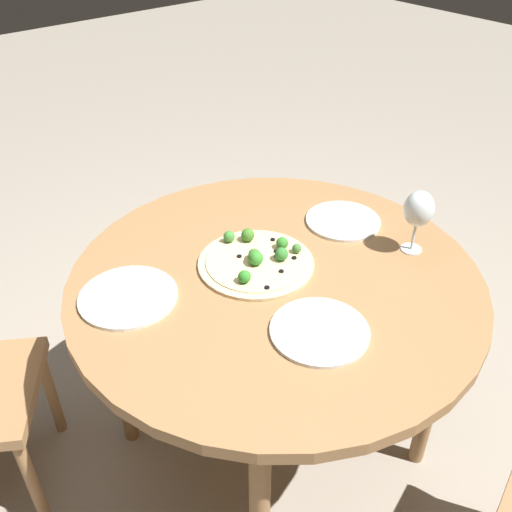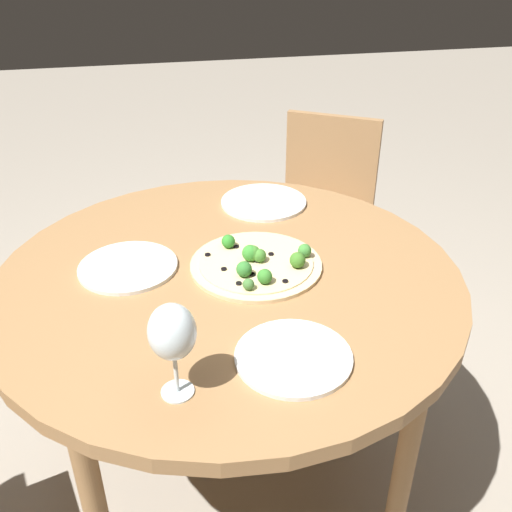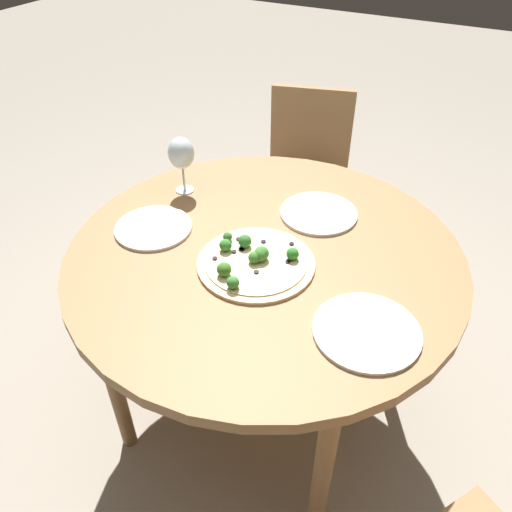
% 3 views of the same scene
% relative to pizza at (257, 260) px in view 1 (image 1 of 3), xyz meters
% --- Properties ---
extents(ground_plane, '(12.00, 12.00, 0.00)m').
position_rel_pizza_xyz_m(ground_plane, '(-0.07, -0.01, -0.77)').
color(ground_plane, gray).
extents(dining_table, '(1.14, 1.14, 0.76)m').
position_rel_pizza_xyz_m(dining_table, '(-0.07, -0.01, -0.08)').
color(dining_table, olive).
rests_on(dining_table, ground_plane).
extents(pizza, '(0.33, 0.33, 0.05)m').
position_rel_pizza_xyz_m(pizza, '(0.00, 0.00, 0.00)').
color(pizza, '#DBBC89').
rests_on(pizza, dining_table).
extents(wine_glass, '(0.08, 0.08, 0.19)m').
position_rel_pizza_xyz_m(wine_glass, '(-0.23, -0.39, 0.12)').
color(wine_glass, silver).
rests_on(wine_glass, dining_table).
extents(plate_near, '(0.24, 0.24, 0.01)m').
position_rel_pizza_xyz_m(plate_near, '(-0.31, 0.06, -0.01)').
color(plate_near, silver).
rests_on(plate_near, dining_table).
extents(plate_far, '(0.26, 0.26, 0.01)m').
position_rel_pizza_xyz_m(plate_far, '(0.10, 0.35, -0.01)').
color(plate_far, silver).
rests_on(plate_far, dining_table).
extents(plate_side, '(0.23, 0.23, 0.01)m').
position_rel_pizza_xyz_m(plate_side, '(-0.00, -0.35, -0.01)').
color(plate_side, silver).
rests_on(plate_side, dining_table).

